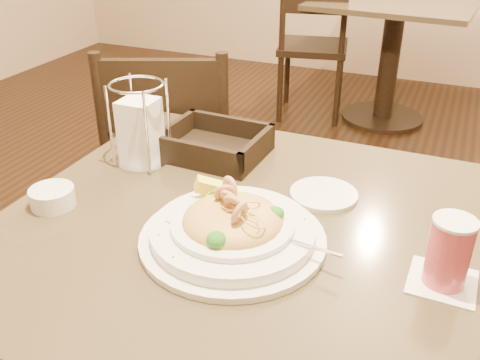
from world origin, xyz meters
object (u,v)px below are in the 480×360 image
at_px(background_table, 392,40).
at_px(drink_glass, 449,253).
at_px(pasta_bowl, 232,227).
at_px(bread_basket, 215,146).
at_px(dining_chair_far, 313,41).
at_px(dining_chair_near, 172,168).
at_px(napkin_caddy, 140,129).
at_px(side_plate, 324,194).
at_px(main_table, 236,314).
at_px(butter_ramekin, 52,197).

height_order(background_table, drink_glass, drink_glass).
distance_m(pasta_bowl, bread_basket, 0.37).
relative_size(pasta_bowl, bread_basket, 1.55).
bearing_deg(dining_chair_far, dining_chair_near, 79.98).
height_order(drink_glass, bread_basket, drink_glass).
distance_m(dining_chair_far, napkin_caddy, 2.33).
height_order(dining_chair_far, side_plate, dining_chair_far).
relative_size(drink_glass, side_plate, 0.85).
relative_size(dining_chair_far, bread_basket, 3.80).
xyz_separation_m(main_table, side_plate, (0.13, 0.16, 0.25)).
distance_m(dining_chair_near, side_plate, 0.81).
height_order(dining_chair_near, butter_ramekin, dining_chair_near).
bearing_deg(dining_chair_far, main_table, 91.06).
distance_m(main_table, background_table, 2.57).
bearing_deg(side_plate, butter_ramekin, -152.98).
height_order(bread_basket, side_plate, bread_basket).
relative_size(background_table, side_plate, 6.79).
relative_size(pasta_bowl, side_plate, 2.65).
bearing_deg(bread_basket, napkin_caddy, -143.06).
distance_m(napkin_caddy, side_plate, 0.44).
bearing_deg(butter_ramekin, bread_basket, 59.83).
bearing_deg(napkin_caddy, background_table, 84.59).
height_order(background_table, butter_ramekin, butter_ramekin).
xyz_separation_m(main_table, drink_glass, (0.39, -0.04, 0.30)).
bearing_deg(dining_chair_near, napkin_caddy, 90.42).
bearing_deg(dining_chair_far, bread_basket, 88.28).
distance_m(main_table, dining_chair_near, 0.77).
bearing_deg(side_plate, pasta_bowl, -115.89).
height_order(dining_chair_near, napkin_caddy, napkin_caddy).
height_order(drink_glass, butter_ramekin, drink_glass).
height_order(main_table, napkin_caddy, napkin_caddy).
bearing_deg(drink_glass, side_plate, 142.07).
height_order(napkin_caddy, side_plate, napkin_caddy).
height_order(dining_chair_far, bread_basket, dining_chair_far).
bearing_deg(pasta_bowl, drink_glass, 4.54).
bearing_deg(bread_basket, drink_glass, -27.65).
bearing_deg(bread_basket, butter_ramekin, -120.17).
distance_m(background_table, dining_chair_far, 0.48).
distance_m(pasta_bowl, drink_glass, 0.37).
relative_size(bread_basket, side_plate, 1.71).
relative_size(pasta_bowl, drink_glass, 3.11).
xyz_separation_m(main_table, pasta_bowl, (0.02, -0.07, 0.27)).
height_order(drink_glass, side_plate, drink_glass).
distance_m(main_table, side_plate, 0.32).
bearing_deg(dining_chair_far, butter_ramekin, 82.51).
bearing_deg(drink_glass, bread_basket, 152.35).
relative_size(main_table, dining_chair_far, 0.97).
bearing_deg(pasta_bowl, napkin_caddy, 146.57).
height_order(bread_basket, butter_ramekin, bread_basket).
height_order(main_table, drink_glass, drink_glass).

